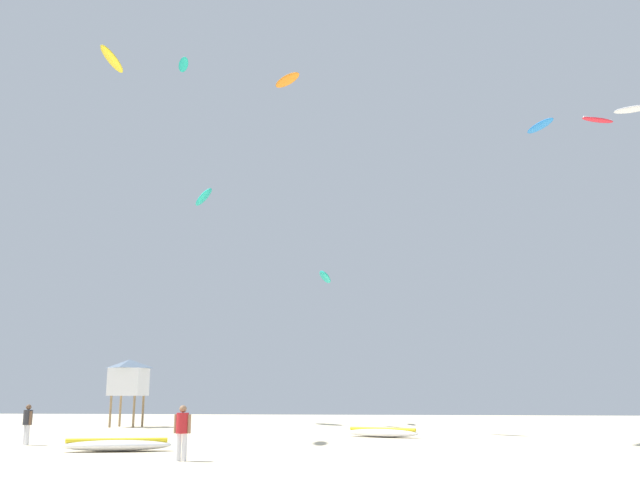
# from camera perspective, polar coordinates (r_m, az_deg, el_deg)

# --- Properties ---
(person_foreground) EXTENTS (0.53, 0.36, 1.59)m
(person_foreground) POSITION_cam_1_polar(r_m,az_deg,el_deg) (21.82, -11.07, -14.71)
(person_foreground) COLOR silver
(person_foreground) RESTS_ON ground
(person_midground) EXTENTS (0.45, 0.35, 1.54)m
(person_midground) POSITION_cam_1_polar(r_m,az_deg,el_deg) (30.68, -22.56, -13.37)
(person_midground) COLOR silver
(person_midground) RESTS_ON ground
(kite_grounded_near) EXTENTS (3.74, 2.43, 0.45)m
(kite_grounded_near) POSITION_cam_1_polar(r_m,az_deg,el_deg) (34.07, 5.06, -15.24)
(kite_grounded_near) COLOR white
(kite_grounded_near) RESTS_ON ground
(kite_grounded_mid) EXTENTS (3.83, 2.10, 0.45)m
(kite_grounded_mid) POSITION_cam_1_polar(r_m,az_deg,el_deg) (26.13, -16.10, -15.64)
(kite_grounded_mid) COLOR white
(kite_grounded_mid) RESTS_ON ground
(lifeguard_tower) EXTENTS (2.30, 2.30, 4.15)m
(lifeguard_tower) POSITION_cam_1_polar(r_m,az_deg,el_deg) (46.76, -15.19, -10.64)
(lifeguard_tower) COLOR #8C704C
(lifeguard_tower) RESTS_ON ground
(kite_aloft_0) EXTENTS (2.29, 1.51, 0.28)m
(kite_aloft_0) POSITION_cam_1_polar(r_m,az_deg,el_deg) (46.87, 21.53, 9.01)
(kite_aloft_0) COLOR red
(kite_aloft_1) EXTENTS (2.59, 1.49, 0.46)m
(kite_aloft_1) POSITION_cam_1_polar(r_m,az_deg,el_deg) (56.51, 23.91, 9.63)
(kite_aloft_1) COLOR white
(kite_aloft_2) EXTENTS (1.13, 2.87, 0.58)m
(kite_aloft_2) POSITION_cam_1_polar(r_m,az_deg,el_deg) (36.52, -16.46, 13.83)
(kite_aloft_2) COLOR yellow
(kite_aloft_3) EXTENTS (2.07, 2.13, 0.43)m
(kite_aloft_3) POSITION_cam_1_polar(r_m,az_deg,el_deg) (41.67, -2.67, 12.78)
(kite_aloft_3) COLOR orange
(kite_aloft_4) EXTENTS (2.94, 4.35, 1.08)m
(kite_aloft_4) POSITION_cam_1_polar(r_m,az_deg,el_deg) (53.89, -9.39, 3.44)
(kite_aloft_4) COLOR #19B29E
(kite_aloft_6) EXTENTS (1.38, 2.16, 0.24)m
(kite_aloft_6) POSITION_cam_1_polar(r_m,az_deg,el_deg) (36.96, 17.36, 8.80)
(kite_aloft_6) COLOR blue
(kite_aloft_8) EXTENTS (1.73, 2.53, 0.49)m
(kite_aloft_8) POSITION_cam_1_polar(r_m,az_deg,el_deg) (54.69, -10.98, 13.74)
(kite_aloft_8) COLOR #19B29E
(kite_aloft_9) EXTENTS (1.32, 3.63, 0.91)m
(kite_aloft_9) POSITION_cam_1_polar(r_m,az_deg,el_deg) (51.03, 0.41, -3.00)
(kite_aloft_9) COLOR #19B29E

